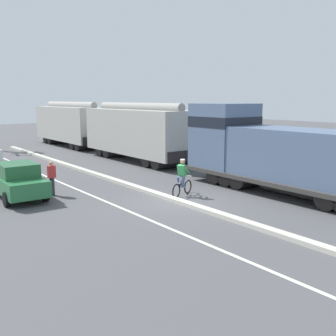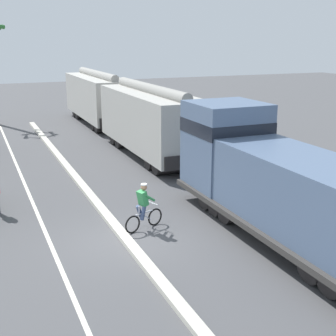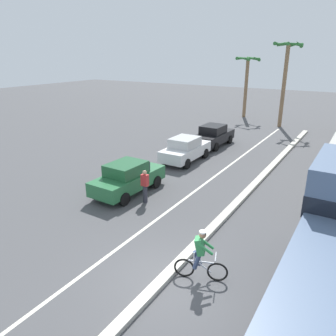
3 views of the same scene
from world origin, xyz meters
name	(u,v)px [view 3 (image 3 of 3)]	position (x,y,z in m)	size (l,w,h in m)	color
ground_plane	(165,280)	(0.00, 0.00, 0.00)	(120.00, 120.00, 0.00)	#4C4C4F
median_curb	(234,206)	(0.00, 6.00, 0.08)	(0.36, 36.00, 0.16)	beige
lane_stripe	(188,196)	(-2.40, 6.00, 0.00)	(0.14, 36.00, 0.01)	silver
parked_car_green	(128,178)	(-5.24, 4.85, 0.82)	(1.93, 4.25, 1.62)	#286B3D
parked_car_white	(185,149)	(-5.24, 10.91, 0.82)	(1.85, 4.21, 1.62)	silver
parked_car_black	(213,135)	(-5.25, 15.39, 0.82)	(1.91, 4.24, 1.62)	black
cyclist	(201,257)	(0.92, 0.64, 0.82)	(1.63, 0.70, 1.71)	black
palm_tree_near	(247,71)	(-7.29, 28.27, 4.91)	(2.75, 2.79, 6.56)	#846647
palm_tree_far	(287,65)	(-2.60, 25.18, 5.76)	(2.72, 2.79, 7.88)	#846647
pedestrian_by_cars	(145,186)	(-3.84, 4.35, 0.85)	(0.34, 0.22, 1.62)	#33333D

